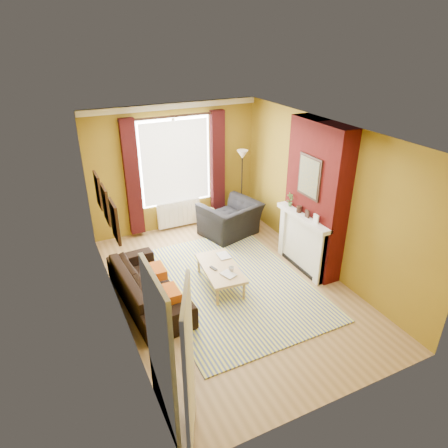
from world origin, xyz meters
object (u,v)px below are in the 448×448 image
Objects in this scene: armchair at (230,219)px; coffee_table at (220,269)px; sofa at (148,286)px; wicker_stool at (206,221)px; floor_lamp at (242,166)px.

coffee_table is at bearing 42.26° from armchair.
sofa is 4.20× the size of wicker_stool.
coffee_table is (-1.04, -1.68, -0.03)m from armchair.
sofa is at bearing -133.81° from wicker_stool.
sofa is 1.82× the size of armchair.
armchair reaches higher than coffee_table.
coffee_table is 2.45× the size of wicker_stool.
armchair reaches higher than wicker_stool.
floor_lamp reaches higher than coffee_table.
armchair is 1.24m from floor_lamp.
sofa reaches higher than wicker_stool.
floor_lamp is (0.55, 0.51, 0.99)m from armchair.
floor_lamp reaches higher than wicker_stool.
floor_lamp is at bearing 59.73° from coffee_table.
armchair is at bearing -136.94° from floor_lamp.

